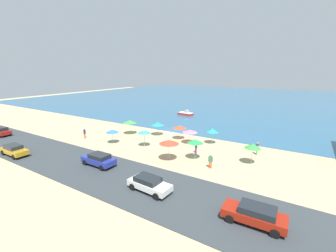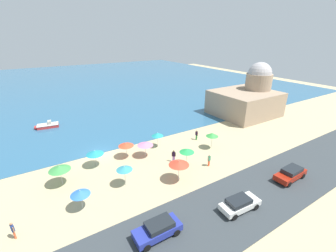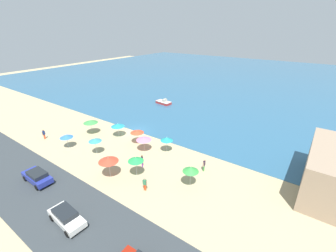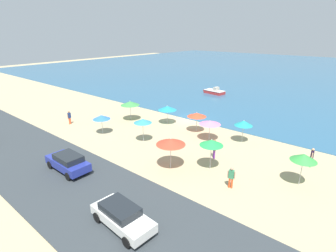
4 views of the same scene
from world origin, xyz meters
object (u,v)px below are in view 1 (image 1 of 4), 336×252
beach_umbrella_7 (253,146)px  bather_2 (196,147)px  bather_0 (257,148)px  bather_1 (85,133)px  parked_car_2 (14,150)px  parked_car_4 (0,131)px  beach_umbrella_4 (112,131)px  beach_umbrella_6 (180,127)px  beach_umbrella_5 (158,124)px  beach_umbrella_2 (144,132)px  bather_3 (210,160)px  beach_umbrella_1 (212,131)px  parked_car_0 (149,184)px  beach_umbrella_9 (130,122)px  beach_umbrella_3 (169,142)px  parked_car_1 (99,159)px  beach_umbrella_8 (195,141)px  beach_umbrella_0 (190,131)px  skiff_nearshore (186,114)px

beach_umbrella_7 → bather_2: 7.18m
bather_0 → bather_1: (-25.31, -7.08, -0.02)m
bather_2 → parked_car_2: bather_2 is taller
bather_2 → parked_car_4: 33.29m
beach_umbrella_4 → beach_umbrella_6: beach_umbrella_6 is taller
beach_umbrella_5 → bather_0: beach_umbrella_5 is taller
beach_umbrella_2 → beach_umbrella_4: 5.25m
bather_2 → parked_car_2: bearing=-146.5°
beach_umbrella_7 → bather_3: bearing=-135.7°
beach_umbrella_1 → beach_umbrella_2: bearing=-141.0°
beach_umbrella_6 → parked_car_0: (5.39, -15.58, -1.23)m
beach_umbrella_9 → bather_2: beach_umbrella_9 is taller
beach_umbrella_3 → parked_car_1: bearing=-136.7°
beach_umbrella_2 → bather_1: beach_umbrella_2 is taller
beach_umbrella_7 → beach_umbrella_8: (-6.31, -2.17, 0.12)m
bather_2 → parked_car_1: size_ratio=0.42×
bather_0 → bather_3: 8.05m
beach_umbrella_5 → bather_2: (9.25, -4.51, -1.02)m
beach_umbrella_9 → bather_3: bearing=-19.1°
parked_car_0 → parked_car_2: parked_car_2 is taller
bather_3 → parked_car_0: 8.25m
beach_umbrella_4 → parked_car_1: beach_umbrella_4 is taller
beach_umbrella_0 → beach_umbrella_8: 6.24m
beach_umbrella_7 → parked_car_2: size_ratio=0.61×
beach_umbrella_3 → bather_3: bearing=5.7°
bather_1 → parked_car_4: (-13.52, -6.51, -0.11)m
bather_0 → parked_car_4: bather_0 is taller
bather_2 → beach_umbrella_6: bearing=137.7°
beach_umbrella_8 → bather_2: 2.47m
parked_car_0 → parked_car_4: bearing=177.7°
beach_umbrella_3 → skiff_nearshore: beach_umbrella_3 is taller
bather_2 → bather_0: bearing=28.6°
beach_umbrella_0 → beach_umbrella_3: beach_umbrella_3 is taller
beach_umbrella_8 → parked_car_0: 9.31m
beach_umbrella_3 → parked_car_1: beach_umbrella_3 is taller
bather_3 → beach_umbrella_9: bearing=160.9°
beach_umbrella_0 → beach_umbrella_8: beach_umbrella_8 is taller
parked_car_1 → parked_car_2: size_ratio=0.98×
parked_car_2 → beach_umbrella_7: bearing=26.5°
parked_car_1 → parked_car_2: bearing=-163.4°
beach_umbrella_5 → bather_0: (16.25, -0.70, -1.04)m
beach_umbrella_3 → bather_3: 5.40m
parked_car_0 → bather_3: bearing=69.3°
beach_umbrella_2 → parked_car_0: 12.64m
beach_umbrella_1 → beach_umbrella_5: bearing=-177.0°
parked_car_4 → beach_umbrella_8: bearing=13.6°
beach_umbrella_6 → parked_car_2: size_ratio=0.54×
beach_umbrella_5 → beach_umbrella_4: bearing=-115.2°
bather_2 → parked_car_4: bearing=-162.9°
parked_car_4 → beach_umbrella_3: bearing=11.1°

